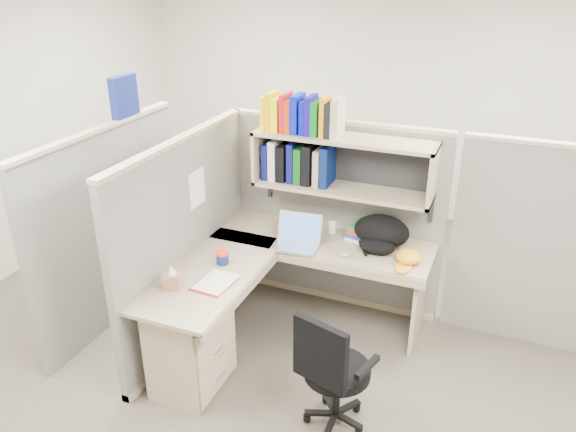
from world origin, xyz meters
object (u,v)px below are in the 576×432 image
at_px(snack_canister, 223,258).
at_px(desk, 229,317).
at_px(backpack, 380,234).
at_px(task_chair, 333,388).
at_px(laptop, 295,233).

bearing_deg(snack_canister, desk, -55.75).
distance_m(backpack, task_chair, 1.28).
bearing_deg(snack_canister, backpack, 33.27).
distance_m(laptop, task_chair, 1.25).
bearing_deg(task_chair, laptop, 123.84).
relative_size(desk, laptop, 5.01).
height_order(desk, laptop, laptop).
bearing_deg(laptop, task_chair, -60.62).
distance_m(desk, task_chair, 0.93).
height_order(desk, backpack, backpack).
relative_size(desk, task_chair, 1.97).
bearing_deg(backpack, desk, -144.85).
height_order(laptop, task_chair, laptop).
distance_m(desk, laptop, 0.82).
xyz_separation_m(snack_canister, task_chair, (1.03, -0.50, -0.47)).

